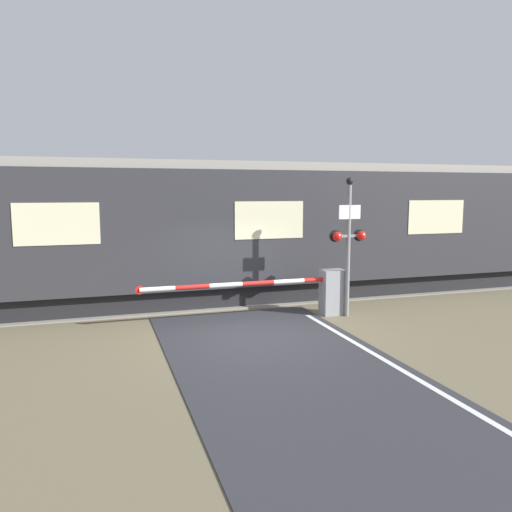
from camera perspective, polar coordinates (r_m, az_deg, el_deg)
The scene contains 5 objects.
ground_plane at distance 11.55m, azimuth -0.56°, elevation -8.73°, with size 80.00×80.00×0.00m, color #6B6047.
track_bed at distance 15.14m, azimuth -4.90°, elevation -4.77°, with size 36.00×3.20×0.13m.
train at distance 15.16m, azimuth -0.47°, elevation 3.05°, with size 19.64×3.21×4.02m.
crossing_barrier at distance 13.04m, azimuth 7.17°, elevation -3.96°, with size 5.33×0.44×1.18m.
signal_post at distance 12.88m, azimuth 10.53°, elevation 2.02°, with size 0.98×0.26×3.55m.
Camera 1 is at (-3.29, -10.59, 3.21)m, focal length 35.00 mm.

